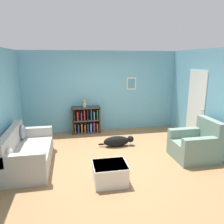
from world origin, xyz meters
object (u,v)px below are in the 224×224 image
Objects in this scene: recliner_chair at (196,145)px; couch at (27,153)px; bookshelf at (86,120)px; dog at (118,141)px; vase at (84,103)px; coffee_table at (110,173)px.

couch is at bearing 174.90° from recliner_chair.
bookshelf reaches higher than dog.
vase is at bearing 120.82° from dog.
couch is 7.15× the size of vase.
couch is 2.54m from bookshelf.
dog is 3.94× the size of vase.
bookshelf is 0.91× the size of dog.
bookshelf is 1.38× the size of coffee_table.
couch is 2.77× the size of coffee_table.
recliner_chair is 1.49× the size of coffee_table.
recliner_chair is at bearing -32.43° from dog.
dog is (0.75, -1.34, -0.26)m from bookshelf.
bookshelf is at bearing 54.39° from couch.
recliner_chair is at bearing -44.03° from vase.
recliner_chair is at bearing -5.10° from couch.
couch is 2.35m from dog.
recliner_chair is 0.97× the size of dog.
recliner_chair is at bearing 16.92° from coffee_table.
vase reaches higher than coffee_table.
dog is at bearing -59.18° from vase.
couch is 1.98m from coffee_table.
vase reaches higher than recliner_chair.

